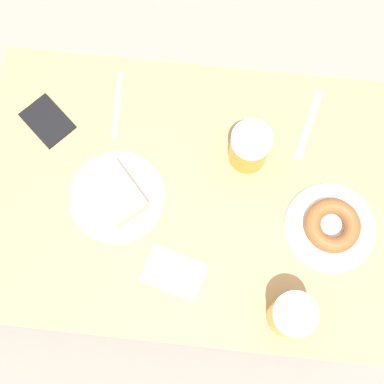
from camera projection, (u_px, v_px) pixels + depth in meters
The scene contains 10 objects.
ground_plane at pixel (192, 248), 2.03m from camera, with size 8.00×8.00×0.00m, color gray.
table at pixel (192, 201), 1.37m from camera, with size 0.71×1.06×0.76m.
plate_with_cake at pixel (117, 195), 1.28m from camera, with size 0.23×0.23×0.05m.
plate_with_donut at pixel (331, 226), 1.26m from camera, with size 0.22×0.22×0.05m.
beer_mug_left at pixel (249, 147), 1.27m from camera, with size 0.10×0.10×0.12m.
beer_mug_center at pixel (291, 315), 1.16m from camera, with size 0.10×0.10×0.12m.
napkin_folded at pixel (174, 272), 1.25m from camera, with size 0.12×0.15×0.00m.
fork at pixel (117, 106), 1.36m from camera, with size 0.18×0.02×0.00m.
knife at pixel (309, 124), 1.35m from camera, with size 0.20×0.06×0.00m.
passport_near_edge at pixel (47, 121), 1.35m from camera, with size 0.15×0.15×0.01m.
Camera 1 is at (-0.35, -0.04, 2.01)m, focal length 50.00 mm.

